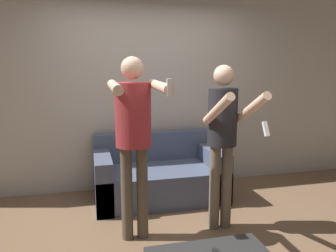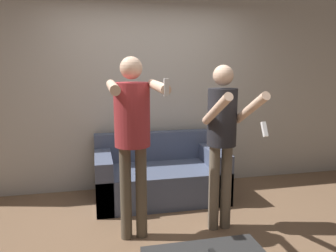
% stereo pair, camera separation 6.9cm
% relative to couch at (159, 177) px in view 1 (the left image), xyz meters
% --- Properties ---
extents(ground_plane, '(14.00, 14.00, 0.00)m').
position_rel_couch_xyz_m(ground_plane, '(-0.09, -1.13, -0.27)').
color(ground_plane, brown).
extents(wall_back, '(6.40, 0.06, 2.70)m').
position_rel_couch_xyz_m(wall_back, '(-0.09, 0.48, 1.08)').
color(wall_back, '#B7B2A8').
rests_on(wall_back, ground_plane).
extents(couch, '(1.62, 0.91, 0.80)m').
position_rel_couch_xyz_m(couch, '(0.00, 0.00, 0.00)').
color(couch, '#4C5670').
rests_on(couch, ground_plane).
extents(person_standing_left, '(0.46, 0.82, 1.76)m').
position_rel_couch_xyz_m(person_standing_left, '(-0.45, -0.98, 0.85)').
color(person_standing_left, brown).
rests_on(person_standing_left, ground_plane).
extents(person_standing_right, '(0.41, 0.73, 1.69)m').
position_rel_couch_xyz_m(person_standing_right, '(0.45, -0.98, 0.77)').
color(person_standing_right, '#6B6051').
rests_on(person_standing_right, ground_plane).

